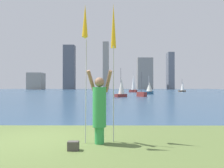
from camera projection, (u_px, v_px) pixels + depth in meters
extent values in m
cube|color=#2D4C6B|center=(106.00, 91.00, 67.29)|extent=(120.00, 117.87, 0.12)
cube|color=#2D381C|center=(56.00, 126.00, 8.36)|extent=(120.00, 0.70, 0.02)
cylinder|color=green|center=(99.00, 135.00, 5.70)|extent=(0.26, 0.26, 0.46)
cylinder|color=green|center=(99.00, 107.00, 5.71)|extent=(0.37, 0.37, 1.09)
sphere|color=#936B51|center=(99.00, 82.00, 5.72)|extent=(0.26, 0.26, 0.26)
cylinder|color=#936B51|center=(91.00, 81.00, 5.87)|extent=(0.27, 0.42, 0.63)
cylinder|color=#936B51|center=(108.00, 81.00, 5.87)|extent=(0.27, 0.42, 0.63)
cylinder|color=#B2B2B7|center=(86.00, 90.00, 5.85)|extent=(0.02, 0.20, 2.91)
cone|color=yellow|center=(85.00, 20.00, 5.66)|extent=(0.16, 0.22, 0.92)
sphere|color=yellow|center=(85.00, 37.00, 5.68)|extent=(0.06, 0.06, 0.06)
cylinder|color=#B2B2B7|center=(114.00, 94.00, 5.84)|extent=(0.02, 0.21, 2.69)
cone|color=yellow|center=(113.00, 26.00, 6.09)|extent=(0.16, 0.25, 1.29)
sphere|color=yellow|center=(113.00, 48.00, 6.04)|extent=(0.06, 0.06, 0.06)
cube|color=#4C4742|center=(73.00, 146.00, 5.10)|extent=(0.27, 0.18, 0.22)
cube|color=#2D6084|center=(149.00, 93.00, 41.57)|extent=(2.11, 2.18, 0.58)
cylinder|color=silver|center=(149.00, 84.00, 41.59)|extent=(0.07, 0.07, 3.06)
cone|color=silver|center=(149.00, 87.00, 41.72)|extent=(1.73, 1.73, 1.80)
cube|color=brown|center=(182.00, 91.00, 60.64)|extent=(2.29, 1.10, 0.38)
cylinder|color=#47474C|center=(182.00, 85.00, 60.66)|extent=(0.07, 0.07, 3.32)
cone|color=white|center=(183.00, 86.00, 60.69)|extent=(1.33, 1.33, 2.58)
cube|color=maroon|center=(142.00, 94.00, 31.81)|extent=(1.43, 1.91, 0.70)
cylinder|color=#47474C|center=(142.00, 82.00, 31.84)|extent=(0.06, 0.06, 3.04)
cube|color=maroon|center=(133.00, 91.00, 55.17)|extent=(2.19, 2.04, 0.66)
cylinder|color=silver|center=(133.00, 80.00, 55.20)|extent=(0.07, 0.07, 5.30)
cone|color=white|center=(134.00, 82.00, 55.09)|extent=(1.55, 1.55, 3.92)
cube|color=maroon|center=(121.00, 95.00, 30.73)|extent=(1.94, 1.74, 0.44)
cylinder|color=#47474C|center=(121.00, 81.00, 30.75)|extent=(0.06, 0.06, 3.84)
cone|color=silver|center=(122.00, 86.00, 30.83)|extent=(1.29, 1.29, 2.40)
cube|color=gray|center=(36.00, 81.00, 108.49)|extent=(7.51, 7.54, 8.56)
cube|color=#565B66|center=(69.00, 67.00, 109.69)|extent=(5.85, 4.77, 23.17)
cube|color=gray|center=(106.00, 66.00, 112.76)|extent=(3.13, 6.75, 25.26)
cube|color=gray|center=(145.00, 74.00, 110.00)|extent=(7.91, 6.41, 16.46)
cube|color=slate|center=(170.00, 71.00, 110.36)|extent=(3.19, 5.29, 19.52)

